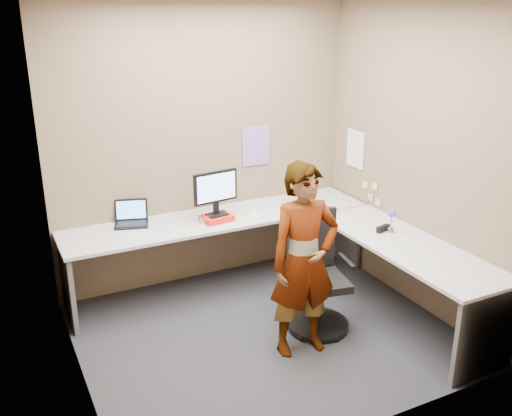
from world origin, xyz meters
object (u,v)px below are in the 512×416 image
monitor (216,189)px  office_chair (317,282)px  person (304,261)px  desk (289,245)px

monitor → office_chair: size_ratio=0.44×
office_chair → person: bearing=-128.0°
monitor → person: size_ratio=0.28×
monitor → office_chair: 1.26m
office_chair → monitor: bearing=128.2°
monitor → desk: bearing=-54.5°
desk → office_chair: 0.48m
office_chair → person: person is taller
monitor → person: person is taller
desk → monitor: 0.84m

